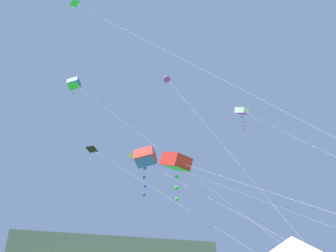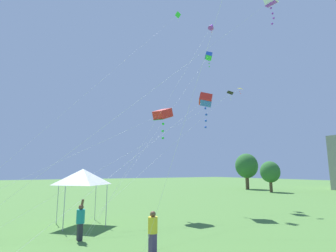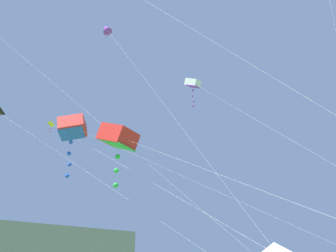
# 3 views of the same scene
# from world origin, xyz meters

# --- Properties ---
(tree_far_right) EXTENTS (4.77, 4.29, 7.19)m
(tree_far_right) POSITION_xyz_m (-25.31, 44.73, 4.65)
(tree_far_right) COLOR brown
(tree_far_right) RESTS_ON ground
(tree_far_left) EXTENTS (3.54, 3.19, 5.35)m
(tree_far_left) POSITION_xyz_m (-17.83, 42.47, 3.45)
(tree_far_left) COLOR brown
(tree_far_left) RESTS_ON ground
(festival_tent) EXTENTS (3.01, 3.01, 3.81)m
(festival_tent) POSITION_xyz_m (-5.98, 7.42, 3.26)
(festival_tent) COLOR #B7B7BC
(festival_tent) RESTS_ON ground
(person_yellow_shirt) EXTENTS (0.44, 0.44, 1.85)m
(person_yellow_shirt) POSITION_xyz_m (2.21, 8.78, 1.00)
(person_yellow_shirt) COLOR #473860
(person_yellow_shirt) RESTS_ON ground
(person_teal_shirt) EXTENTS (0.44, 0.44, 2.14)m
(person_teal_shirt) POSITION_xyz_m (-1.81, 6.46, 1.03)
(person_teal_shirt) COLOR #282833
(person_teal_shirt) RESTS_ON ground
(kite_red_box_0) EXTENTS (11.29, 18.62, 11.52)m
(kite_red_box_0) POSITION_xyz_m (-6.99, 19.51, 10.77)
(kite_red_box_0) COLOR silver
(kite_red_box_0) RESTS_ON ground
(kite_blue_box_1) EXTENTS (11.35, 18.70, 19.38)m
(kite_blue_box_1) POSITION_xyz_m (-12.25, 24.47, 18.81)
(kite_blue_box_1) COLOR silver
(kite_blue_box_1) RESTS_ON ground
(kite_green_delta_2) EXTENTS (10.37, 22.02, 24.60)m
(kite_green_delta_2) POSITION_xyz_m (-13.46, 20.14, 23.88)
(kite_green_delta_2) COLOR silver
(kite_green_delta_2) RESTS_ON ground
(kite_yellow_delta_3) EXTENTS (2.35, 22.73, 12.85)m
(kite_yellow_delta_3) POSITION_xyz_m (-6.46, 23.20, 12.13)
(kite_yellow_delta_3) COLOR silver
(kite_yellow_delta_3) RESTS_ON ground
(kite_red_box_4) EXTENTS (3.51, 17.99, 9.43)m
(kite_red_box_4) POSITION_xyz_m (-6.96, 14.45, 8.72)
(kite_red_box_4) COLOR silver
(kite_red_box_4) RESTS_ON ground
(kite_black_delta_5) EXTENTS (7.90, 20.17, 13.61)m
(kite_black_delta_5) POSITION_xyz_m (-9.68, 25.57, 13.14)
(kite_black_delta_5) COLOR silver
(kite_black_delta_5) RESTS_ON ground
(kite_purple_diamond_6) EXTENTS (3.53, 12.72, 18.63)m
(kite_purple_diamond_6) POSITION_xyz_m (-5.45, 19.25, 18.13)
(kite_purple_diamond_6) COLOR silver
(kite_purple_diamond_6) RESTS_ON ground
(kite_white_box_8) EXTENTS (2.34, 19.49, 16.95)m
(kite_white_box_8) POSITION_xyz_m (1.84, 18.91, 16.38)
(kite_white_box_8) COLOR silver
(kite_white_box_8) RESTS_ON ground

